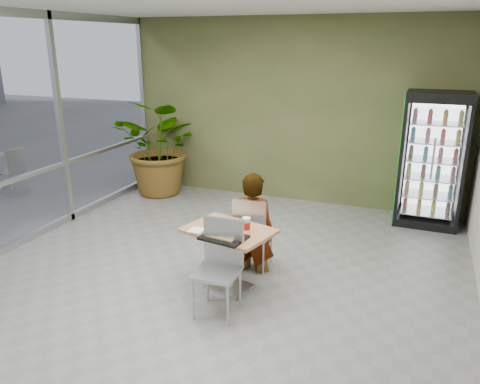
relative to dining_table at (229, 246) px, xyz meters
name	(u,v)px	position (x,y,z in m)	size (l,w,h in m)	color
ground	(207,286)	(-0.27, -0.05, -0.54)	(7.00, 7.00, 0.00)	gray
room_envelope	(204,155)	(-0.27, -0.05, 1.06)	(6.00, 7.00, 3.20)	silver
dining_table	(229,246)	(0.00, 0.00, 0.00)	(1.10, 0.90, 0.75)	tan
chair_far	(251,228)	(0.08, 0.53, 0.03)	(0.45, 0.45, 0.97)	#A9ABAE
chair_near	(220,258)	(0.08, -0.43, 0.06)	(0.47, 0.47, 1.01)	#A9ABAE
seated_woman	(252,233)	(0.07, 0.58, -0.05)	(0.58, 0.37, 1.57)	black
pizza_plate	(225,224)	(-0.09, 0.10, 0.23)	(0.33, 0.25, 0.03)	white
soda_cup	(246,225)	(0.21, 0.01, 0.29)	(0.09, 0.09, 0.17)	white
napkin_stack	(197,231)	(-0.31, -0.20, 0.22)	(0.16, 0.16, 0.02)	white
cafeteria_tray	(224,237)	(0.05, -0.27, 0.23)	(0.47, 0.34, 0.03)	black
beverage_fridge	(432,160)	(2.11, 3.07, 0.50)	(0.96, 0.74, 2.07)	black
potted_plant	(162,147)	(-2.55, 2.87, 0.36)	(1.62, 1.40, 1.80)	#2D6026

